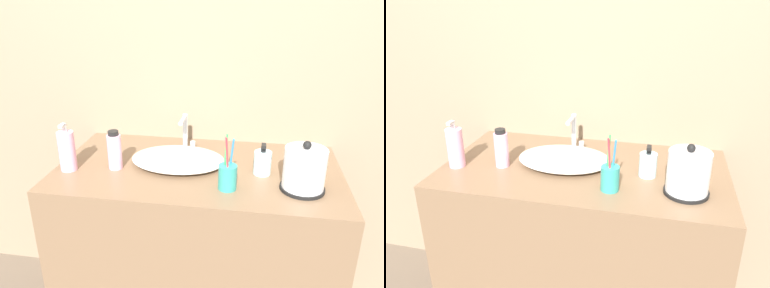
# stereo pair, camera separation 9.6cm
# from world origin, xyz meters

# --- Properties ---
(wall_back) EXTENTS (6.00, 0.04, 2.60)m
(wall_back) POSITION_xyz_m (0.00, 0.65, 1.30)
(wall_back) COLOR gray
(wall_back) RESTS_ON ground_plane
(vanity_counter) EXTENTS (1.16, 0.63, 0.86)m
(vanity_counter) POSITION_xyz_m (0.00, 0.32, 0.43)
(vanity_counter) COLOR brown
(vanity_counter) RESTS_ON ground_plane
(sink_basin) EXTENTS (0.39, 0.28, 0.05)m
(sink_basin) POSITION_xyz_m (-0.09, 0.33, 0.88)
(sink_basin) COLOR silver
(sink_basin) RESTS_ON vanity_counter
(faucet) EXTENTS (0.06, 0.12, 0.17)m
(faucet) POSITION_xyz_m (-0.08, 0.48, 0.95)
(faucet) COLOR silver
(faucet) RESTS_ON vanity_counter
(electric_kettle) EXTENTS (0.16, 0.16, 0.19)m
(electric_kettle) POSITION_xyz_m (0.41, 0.19, 0.93)
(electric_kettle) COLOR black
(electric_kettle) RESTS_ON vanity_counter
(toothbrush_cup) EXTENTS (0.07, 0.07, 0.21)m
(toothbrush_cup) POSITION_xyz_m (0.13, 0.15, 0.91)
(toothbrush_cup) COLOR teal
(toothbrush_cup) RESTS_ON vanity_counter
(lotion_bottle) EXTENTS (0.07, 0.07, 0.20)m
(lotion_bottle) POSITION_xyz_m (-0.52, 0.20, 0.94)
(lotion_bottle) COLOR #EAA8C6
(lotion_bottle) RESTS_ON vanity_counter
(shampoo_bottle) EXTENTS (0.07, 0.07, 0.13)m
(shampoo_bottle) POSITION_xyz_m (0.26, 0.29, 0.91)
(shampoo_bottle) COLOR silver
(shampoo_bottle) RESTS_ON vanity_counter
(mouthwash_bottle) EXTENTS (0.06, 0.06, 0.16)m
(mouthwash_bottle) POSITION_xyz_m (-0.33, 0.25, 0.94)
(mouthwash_bottle) COLOR #EAA8C6
(mouthwash_bottle) RESTS_ON vanity_counter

